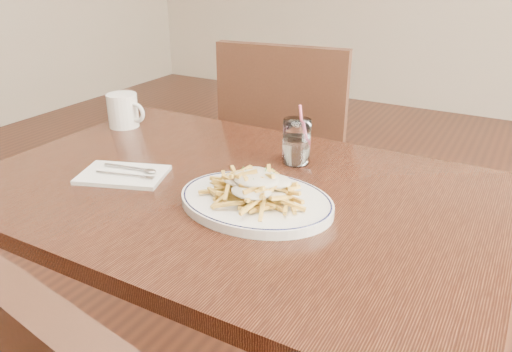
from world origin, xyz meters
The scene contains 8 objects.
table centered at (0.00, 0.00, 0.67)m, with size 1.20×0.80×0.75m.
chair_far centered at (-0.18, 0.68, 0.55)m, with size 0.50×0.50×0.97m.
fries_plate centered at (0.10, -0.06, 0.76)m, with size 0.35×0.31×0.02m.
loaded_fries centered at (0.10, -0.06, 0.80)m, with size 0.23×0.20×0.06m.
napkin centered at (-0.25, -0.09, 0.76)m, with size 0.20×0.13×0.01m, color silver.
cutlery centered at (-0.25, -0.08, 0.76)m, with size 0.17×0.09×0.01m.
water_glass centered at (0.07, 0.20, 0.80)m, with size 0.07×0.07×0.16m.
coffee_mug centered at (-0.52, 0.20, 0.80)m, with size 0.13×0.09×0.10m.
Camera 1 is at (0.56, -0.88, 1.24)m, focal length 35.00 mm.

